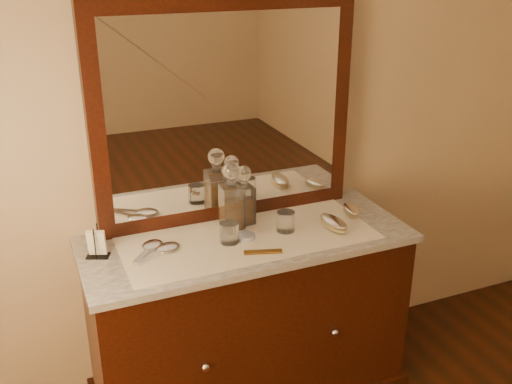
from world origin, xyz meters
TOP-DOWN VIEW (x-y plane):
  - dresser_cabinet at (0.00, 1.96)m, footprint 1.40×0.55m
  - dresser_plinth at (0.00, 1.96)m, footprint 1.46×0.59m
  - knob_left at (-0.30, 1.67)m, footprint 0.04×0.04m
  - knob_right at (0.30, 1.67)m, footprint 0.04×0.04m
  - marble_top at (0.00, 1.96)m, footprint 1.44×0.59m
  - mirror_frame at (0.00, 2.20)m, footprint 1.20×0.08m
  - mirror_glass at (0.00, 2.17)m, footprint 1.06×0.01m
  - lace_runner at (0.00, 1.94)m, footprint 1.10×0.45m
  - pin_dish at (-0.01, 1.94)m, footprint 0.09×0.09m
  - comb at (0.00, 1.79)m, footprint 0.16×0.08m
  - napkin_rack at (-0.63, 2.02)m, footprint 0.11×0.09m
  - decanter_left at (-0.03, 2.06)m, footprint 0.10×0.10m
  - decanter_right at (0.04, 2.08)m, footprint 0.09×0.09m
  - brush_near at (0.39, 1.88)m, footprint 0.09×0.18m
  - brush_far at (0.54, 1.98)m, footprint 0.09×0.15m
  - hand_mirror_outer at (-0.42, 2.00)m, footprint 0.17×0.20m
  - hand_mirror_inner at (-0.37, 1.96)m, footprint 0.22×0.16m
  - tumblers at (0.04, 1.93)m, footprint 0.35×0.09m

SIDE VIEW (x-z plane):
  - dresser_plinth at x=0.00m, z-range 0.00..0.08m
  - dresser_cabinet at x=0.00m, z-range 0.00..0.82m
  - knob_left at x=-0.30m, z-range 0.43..0.47m
  - knob_right at x=0.30m, z-range 0.43..0.47m
  - marble_top at x=0.00m, z-range 0.82..0.85m
  - lace_runner at x=0.00m, z-range 0.85..0.85m
  - comb at x=0.00m, z-range 0.85..0.86m
  - pin_dish at x=-0.01m, z-range 0.85..0.87m
  - hand_mirror_outer at x=-0.42m, z-range 0.85..0.87m
  - hand_mirror_inner at x=-0.37m, z-range 0.85..0.87m
  - brush_far at x=0.54m, z-range 0.85..0.89m
  - brush_near at x=0.39m, z-range 0.85..0.90m
  - tumblers at x=0.04m, z-range 0.85..0.94m
  - napkin_rack at x=-0.63m, z-range 0.84..0.97m
  - decanter_right at x=0.04m, z-range 0.82..1.10m
  - decanter_left at x=-0.03m, z-range 0.82..1.13m
  - mirror_frame at x=0.00m, z-range 0.85..1.85m
  - mirror_glass at x=0.00m, z-range 0.92..1.78m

